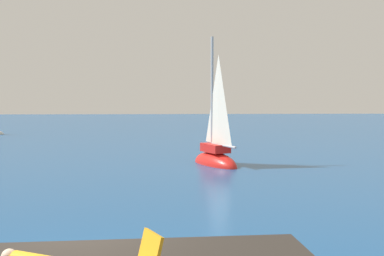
% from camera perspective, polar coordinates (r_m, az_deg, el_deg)
% --- Properties ---
extents(sailboat_near, '(2.52, 3.72, 6.72)m').
position_cam_1_polar(sailboat_near, '(24.20, 2.66, -3.30)').
color(sailboat_near, red).
rests_on(sailboat_near, ground).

